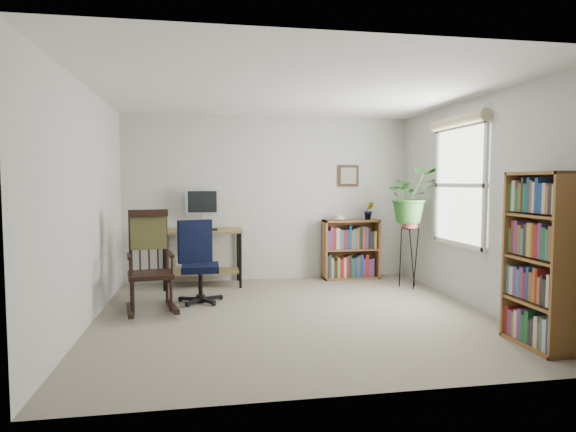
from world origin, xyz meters
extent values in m
cube|color=gray|center=(0.00, 0.00, 0.00)|extent=(4.20, 4.00, 0.00)
cube|color=white|center=(0.00, 0.00, 2.40)|extent=(4.20, 4.00, 0.00)
cube|color=beige|center=(0.00, 2.00, 1.20)|extent=(4.20, 0.00, 2.40)
cube|color=beige|center=(0.00, -2.00, 1.20)|extent=(4.20, 0.00, 2.40)
cube|color=beige|center=(-2.10, 0.00, 1.20)|extent=(0.00, 4.00, 2.40)
cube|color=beige|center=(2.10, 0.00, 1.20)|extent=(0.00, 4.00, 2.40)
cube|color=black|center=(-0.98, 1.58, 0.80)|extent=(0.40, 0.15, 0.02)
imported|color=#2A6423|center=(1.80, 1.09, 1.62)|extent=(1.69, 1.88, 1.46)
imported|color=#2A6423|center=(1.47, 1.83, 0.93)|extent=(0.13, 0.24, 0.11)
camera|label=1|loc=(-0.93, -5.03, 1.44)|focal=30.00mm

